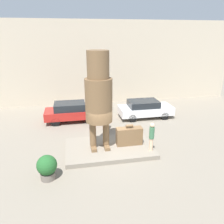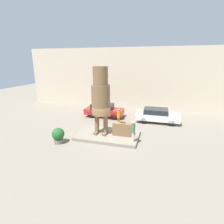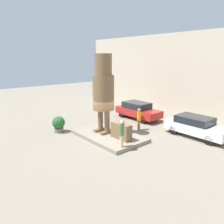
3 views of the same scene
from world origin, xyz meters
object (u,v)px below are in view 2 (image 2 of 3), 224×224
object	(u,v)px
giant_suitcase	(122,129)
parked_car_white	(157,115)
planter_pot	(58,135)
tourist	(133,130)
worker_hivis	(119,116)
statue_figure	(101,96)
parked_car_red	(104,110)

from	to	relation	value
giant_suitcase	parked_car_white	world-z (taller)	giant_suitcase
giant_suitcase	planter_pot	xyz separation A→B (m)	(-4.43, -2.13, -0.13)
tourist	planter_pot	distance (m)	5.59
tourist	planter_pot	world-z (taller)	tourist
worker_hivis	parked_car_white	bearing A→B (deg)	29.88
giant_suitcase	worker_hivis	world-z (taller)	worker_hivis
statue_figure	parked_car_red	distance (m)	5.82
planter_pot	parked_car_red	bearing A→B (deg)	79.94
giant_suitcase	parked_car_red	distance (m)	5.89
statue_figure	parked_car_white	world-z (taller)	statue_figure
parked_car_red	worker_hivis	xyz separation A→B (m)	(2.25, -2.29, 0.13)
giant_suitcase	parked_car_white	bearing A→B (deg)	61.30
statue_figure	tourist	world-z (taller)	statue_figure
worker_hivis	giant_suitcase	bearing A→B (deg)	-70.85
parked_car_red	statue_figure	bearing A→B (deg)	-73.98
giant_suitcase	planter_pot	size ratio (longest dim) A/B	1.26
worker_hivis	statue_figure	bearing A→B (deg)	-106.52
tourist	parked_car_red	bearing A→B (deg)	125.43
statue_figure	planter_pot	size ratio (longest dim) A/B	4.49
statue_figure	planter_pot	distance (m)	4.37
worker_hivis	planter_pot	bearing A→B (deg)	-126.12
giant_suitcase	parked_car_red	xyz separation A→B (m)	(-3.17, 4.96, 0.02)
statue_figure	parked_car_white	xyz separation A→B (m)	(4.30, 4.73, -2.63)
tourist	parked_car_white	size ratio (longest dim) A/B	0.39
giant_suitcase	tourist	size ratio (longest dim) A/B	0.91
planter_pot	giant_suitcase	bearing A→B (deg)	25.67
parked_car_white	worker_hivis	size ratio (longest dim) A/B	2.52
parked_car_red	planter_pot	xyz separation A→B (m)	(-1.26, -7.09, -0.15)
statue_figure	tourist	size ratio (longest dim) A/B	3.27
tourist	parked_car_white	world-z (taller)	tourist
tourist	parked_car_red	world-z (taller)	tourist
statue_figure	tourist	xyz separation A→B (m)	(2.74, -0.86, -2.24)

